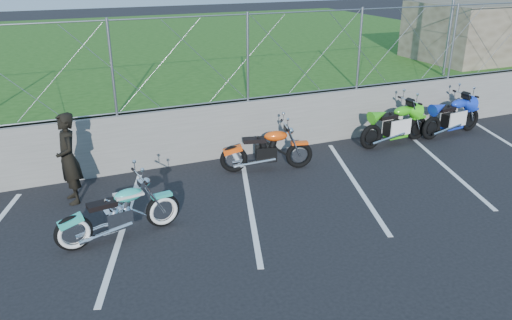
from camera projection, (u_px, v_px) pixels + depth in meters
name	position (u px, v px, depth m)	size (l,w,h in m)	color
ground	(271.00, 226.00, 8.79)	(90.00, 90.00, 0.00)	black
retaining_wall	(208.00, 132.00, 11.53)	(30.00, 0.22, 1.30)	#63635E
grass_field	(131.00, 59.00, 20.06)	(30.00, 20.00, 1.30)	#214B14
stone_building	(490.00, 30.00, 16.48)	(5.00, 3.00, 1.80)	brown
chain_link_fence	(205.00, 61.00, 10.92)	(28.00, 0.03, 2.00)	gray
sign_pole	(451.00, 21.00, 13.69)	(0.08, 0.08, 3.00)	gray
parking_lines	(304.00, 192.00, 10.08)	(18.29, 4.31, 0.01)	silver
cruiser_turquoise	(121.00, 215.00, 8.29)	(2.12, 0.67, 1.05)	black
naked_orange	(268.00, 151.00, 10.98)	(2.05, 0.74, 1.04)	black
sportbike_green	(396.00, 126.00, 12.52)	(2.14, 0.76, 1.11)	black
sportbike_blue	(453.00, 118.00, 13.20)	(2.10, 0.75, 1.09)	black
person_standing	(68.00, 159.00, 9.37)	(0.65, 0.42, 1.77)	black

